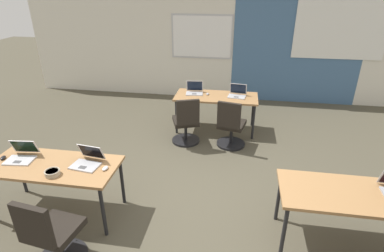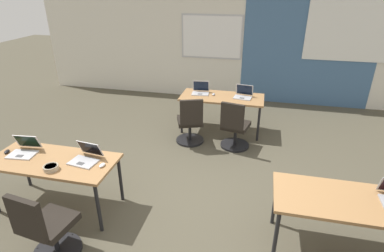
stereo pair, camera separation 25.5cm
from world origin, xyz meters
name	(u,v)px [view 2 (the right image)]	position (x,y,z in m)	size (l,w,h in m)	color
ground_plane	(198,196)	(0.00, 0.00, 0.00)	(24.00, 24.00, 0.00)	#4C4738
back_wall_assembly	(237,42)	(0.06, 4.20, 1.41)	(10.00, 0.27, 2.80)	silver
desk_near_left	(53,164)	(-1.75, -0.60, 0.66)	(1.60, 0.70, 0.72)	#A37547
desk_near_right	(353,205)	(1.75, -0.60, 0.66)	(1.60, 0.70, 0.72)	#A37547
desk_far_center	(222,99)	(0.00, 2.20, 0.66)	(1.60, 0.70, 0.72)	#A37547
laptop_far_left	(201,91)	(-0.44, 2.29, 0.77)	(0.36, 0.31, 0.23)	#B7B7BC
mouse_far_left	(213,94)	(-0.17, 2.24, 0.74)	(0.06, 0.10, 0.03)	#B2B2B7
chair_far_left	(190,125)	(-0.47, 1.52, 0.38)	(0.57, 0.61, 0.92)	black
laptop_near_left_inner	(86,157)	(-1.33, -0.52, 0.77)	(0.37, 0.36, 0.22)	#B7B7BC
mouse_near_left_inner	(102,165)	(-1.07, -0.60, 0.74)	(0.07, 0.11, 0.03)	silver
chair_near_left_inner	(47,231)	(-1.34, -1.39, 0.38)	(0.52, 0.56, 0.92)	black
laptop_far_right	(243,95)	(0.40, 2.24, 0.77)	(0.37, 0.33, 0.23)	#B7B7BC
chair_far_right	(234,129)	(0.33, 1.51, 0.38)	(0.52, 0.58, 0.92)	black
laptop_near_left_end	(24,150)	(-2.20, -0.54, 0.77)	(0.36, 0.35, 0.22)	silver
mouse_near_left_end	(7,152)	(-2.44, -0.58, 0.74)	(0.08, 0.11, 0.03)	black
snack_bowl	(51,167)	(-1.62, -0.80, 0.76)	(0.18, 0.18, 0.06)	tan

